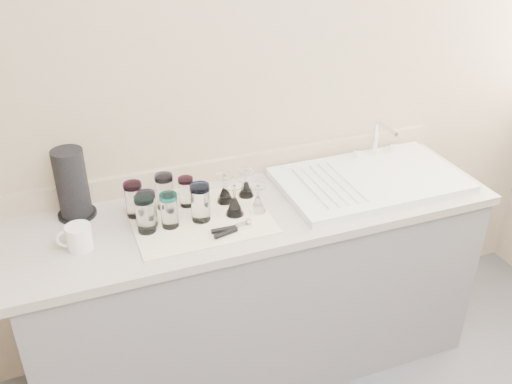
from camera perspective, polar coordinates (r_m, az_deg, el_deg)
name	(u,v)px	position (r m, az deg, el deg)	size (l,w,h in m)	color
room_envelope	(473,218)	(1.21, 20.92, -2.42)	(3.54, 3.50, 2.52)	#4E4E53
counter_unit	(257,288)	(2.69, 0.07, -9.60)	(2.06, 0.62, 0.90)	slate
sink_unit	(370,180)	(2.64, 11.33, 1.23)	(0.82, 0.50, 0.22)	white
dish_towel	(201,219)	(2.34, -5.55, -2.70)	(0.55, 0.42, 0.01)	white
tumbler_teal	(134,199)	(2.36, -12.11, -0.72)	(0.07, 0.07, 0.15)	white
tumbler_cyan	(165,191)	(2.39, -9.11, 0.06)	(0.08, 0.08, 0.15)	white
tumbler_purple	(186,192)	(2.40, -6.99, 0.04)	(0.06, 0.06, 0.13)	white
tumbler_magenta	(145,214)	(2.25, -11.00, -2.14)	(0.08, 0.08, 0.15)	white
tumbler_blue	(169,210)	(2.27, -8.66, -1.82)	(0.07, 0.07, 0.14)	white
tumbler_lavender	(200,202)	(2.29, -5.58, -1.04)	(0.08, 0.08, 0.16)	white
tumbler_extra	(147,209)	(2.28, -10.81, -1.71)	(0.07, 0.07, 0.15)	white
goblet_back_left	(225,193)	(2.42, -3.13, -0.06)	(0.07, 0.07, 0.13)	white
goblet_back_right	(246,187)	(2.47, -1.00, 0.50)	(0.07, 0.07, 0.12)	white
goblet_front_left	(235,204)	(2.33, -2.15, -1.23)	(0.08, 0.08, 0.14)	white
goblet_front_right	(258,202)	(2.36, 0.17, -1.02)	(0.07, 0.07, 0.12)	white
can_opener	(232,229)	(2.24, -2.42, -3.73)	(0.16, 0.06, 0.02)	silver
white_mug	(78,237)	(2.24, -17.34, -4.35)	(0.14, 0.11, 0.10)	white
paper_towel_roll	(72,185)	(2.41, -17.91, 0.71)	(0.16, 0.16, 0.30)	black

